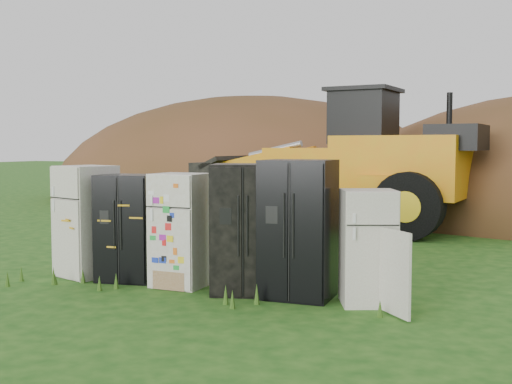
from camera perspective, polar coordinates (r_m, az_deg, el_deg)
ground at (r=9.82m, az=-3.47°, el=-8.59°), size 120.00×120.00×0.00m
fridge_leftmost at (r=10.98m, az=-14.82°, el=-2.51°), size 0.99×0.97×1.83m
fridge_black_side at (r=10.47m, az=-11.32°, el=-3.12°), size 1.01×0.87×1.70m
fridge_sticker at (r=9.93m, az=-6.69°, el=-3.37°), size 0.79×0.73×1.74m
fridge_dark_mid at (r=9.40m, az=-0.89°, el=-3.27°), size 1.17×1.06×1.90m
fridge_black_right at (r=9.14m, az=3.78°, el=-3.29°), size 1.03×0.87×1.96m
fridge_open_door at (r=8.87m, az=9.93°, el=-4.86°), size 0.92×0.89×1.57m
wheel_loader at (r=16.89m, az=6.61°, el=2.92°), size 7.67×3.58×3.61m
dirt_mound_left at (r=25.68m, az=-0.77°, el=-0.66°), size 16.82×12.61×8.22m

